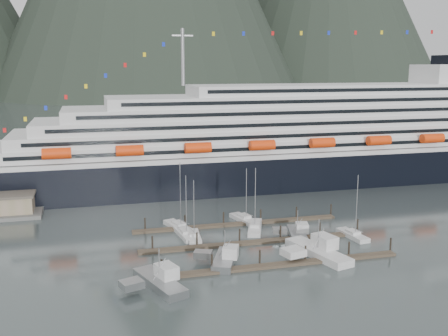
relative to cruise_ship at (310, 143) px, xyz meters
The scene contains 15 objects.
ground 63.76m from the cruise_ship, 118.66° to the right, with size 1600.00×1600.00×0.00m, color #4C595A.
cruise_ship is the anchor object (origin of this frame).
dock_near 74.63m from the cruise_ship, 118.31° to the right, with size 48.18×2.28×3.20m.
dock_mid 63.65m from the cruise_ship, 123.96° to the right, with size 48.18×2.28×3.20m.
dock_far 53.59m from the cruise_ship, 131.95° to the right, with size 48.18×2.28×3.20m.
sailboat_a 66.56m from the cruise_ship, 135.42° to the right, with size 3.56×9.18×13.37m.
sailboat_b 66.18m from the cruise_ship, 137.63° to the right, with size 3.68×10.26×14.04m.
sailboat_d 55.17m from the cruise_ship, 126.62° to the right, with size 6.60×11.75×14.78m.
sailboat_e 63.07m from the cruise_ship, 141.61° to the right, with size 5.73×10.89×15.81m.
sailboat_f 50.39m from the cruise_ship, 131.82° to the right, with size 4.95×9.78×13.33m.
sailboat_h 56.55m from the cruise_ship, 104.27° to the right, with size 3.58×9.15×14.23m.
trawler_a 89.79m from the cruise_ship, 129.92° to the right, with size 10.79×13.68×7.28m.
trawler_b 76.03m from the cruise_ship, 125.83° to the right, with size 9.46×11.28×6.98m.
trawler_c 67.90m from the cruise_ship, 112.54° to the right, with size 12.09×16.28×8.10m.
trawler_e 57.36m from the cruise_ship, 116.55° to the right, with size 8.25×10.41×6.40m.
Camera 1 is at (-37.51, -94.91, 36.18)m, focal length 42.00 mm.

